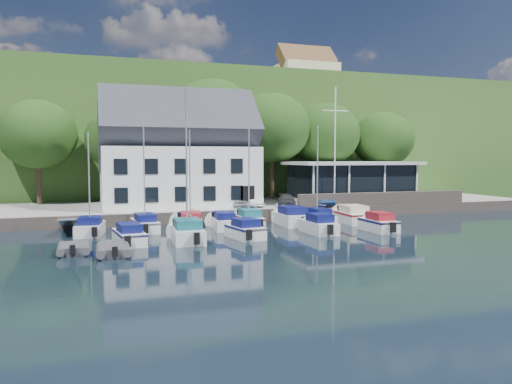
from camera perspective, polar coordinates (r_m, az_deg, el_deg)
ground at (r=34.10m, az=7.85°, el=-5.44°), size 180.00×180.00×0.00m
quay at (r=50.18m, az=-1.06°, el=-1.80°), size 60.00×13.00×1.00m
quay_face at (r=44.06m, az=1.48°, el=-2.61°), size 60.00×0.30×1.00m
hillside at (r=93.36m, az=-9.34°, el=5.44°), size 160.00×75.00×16.00m
field_patch at (r=103.26m, az=-5.66°, el=9.86°), size 50.00×30.00×0.30m
farmhouse at (r=91.23m, az=5.79°, el=13.14°), size 10.40×7.00×8.20m
harbor_building at (r=47.30m, az=-8.83°, el=3.68°), size 14.40×8.20×8.70m
club_pavilion at (r=52.99m, az=10.85°, el=1.20°), size 13.20×7.20×4.10m
seawall at (r=49.68m, az=14.44°, el=-0.71°), size 18.00×0.50×1.20m
gangway at (r=39.54m, az=-20.60°, el=-4.36°), size 1.20×6.00×1.40m
car_silver at (r=45.91m, az=-1.74°, el=-0.98°), size 2.39×3.71×1.18m
car_white at (r=46.47m, az=0.02°, el=-0.88°), size 2.38×3.97×1.24m
car_dgrey at (r=46.78m, az=3.49°, el=-0.95°), size 2.60×4.04×1.09m
car_blue at (r=47.67m, az=7.27°, el=-0.81°), size 1.40×3.54×1.21m
flagpole at (r=47.87m, az=9.02°, el=5.16°), size 2.68×0.20×11.17m
tree_0 at (r=52.70m, az=-23.64°, el=4.19°), size 7.40×7.40×10.11m
tree_1 at (r=51.63m, az=-15.24°, el=4.02°), size 6.90×6.90×9.43m
tree_2 at (r=53.10m, az=-4.94°, el=5.94°), size 9.34×9.34×12.77m
tree_3 at (r=55.04m, az=1.84°, el=5.28°), size 8.49×8.49×11.60m
tree_4 at (r=57.85m, az=7.94°, el=4.76°), size 7.87×7.87×10.75m
tree_5 at (r=61.17m, az=14.28°, el=4.24°), size 7.26×7.26×9.92m
boat_r1_0 at (r=37.37m, az=-18.55°, el=1.58°), size 2.64×5.40×8.26m
boat_r1_1 at (r=38.17m, az=-12.66°, el=1.78°), size 2.15×5.81×8.31m
boat_r1_2 at (r=38.64m, az=-7.56°, el=1.89°), size 2.95×6.26×8.34m
boat_r1_3 at (r=38.98m, az=-3.70°, el=-3.23°), size 2.50×6.09×1.35m
boat_r1_4 at (r=39.53m, az=-0.82°, el=2.40°), size 2.26×6.18×8.94m
boat_r1_5 at (r=41.25m, az=4.08°, el=-2.69°), size 2.51×6.30×1.55m
boat_r1_6 at (r=41.37m, az=7.04°, el=2.10°), size 1.81×6.35×8.45m
boat_r1_7 at (r=43.24m, az=10.93°, el=-2.46°), size 2.68×6.49×1.52m
boat_r2_0 at (r=33.18m, az=-14.30°, el=-4.60°), size 2.35×5.68×1.36m
boat_r2_1 at (r=32.94m, az=-7.95°, el=2.38°), size 2.50×6.34×9.33m
boat_r2_2 at (r=34.34m, az=-1.25°, el=-4.16°), size 2.59×4.93×1.39m
boat_r2_3 at (r=36.84m, az=7.15°, el=-3.58°), size 1.91×5.17×1.46m
boat_r2_4 at (r=38.66m, az=13.81°, el=-3.30°), size 1.79×5.00×1.48m
dinghy_0 at (r=30.98m, az=-20.13°, el=-5.93°), size 1.89×3.12×0.72m
dinghy_1 at (r=29.66m, az=-16.01°, el=-6.24°), size 2.00×3.29×0.76m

